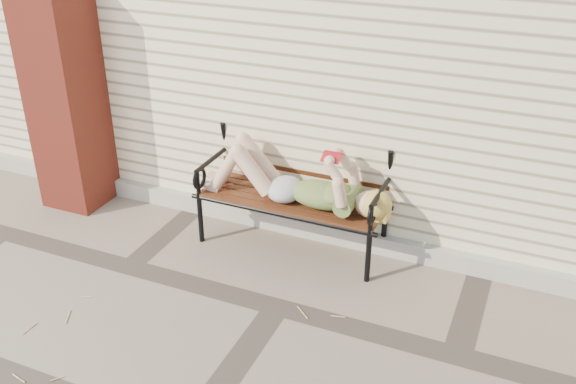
% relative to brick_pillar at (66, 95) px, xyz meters
% --- Properties ---
extents(ground, '(80.00, 80.00, 0.00)m').
position_rel_brick_pillar_xyz_m(ground, '(2.30, -0.75, -1.00)').
color(ground, '#7B695E').
rests_on(ground, ground).
extents(house_wall, '(8.00, 4.00, 3.00)m').
position_rel_brick_pillar_xyz_m(house_wall, '(2.30, 2.25, 0.50)').
color(house_wall, '#F5E6BF').
rests_on(house_wall, ground).
extents(foundation_strip, '(8.00, 0.10, 0.15)m').
position_rel_brick_pillar_xyz_m(foundation_strip, '(2.30, 0.22, -0.93)').
color(foundation_strip, '#AEA99D').
rests_on(foundation_strip, ground).
extents(brick_pillar, '(0.50, 0.50, 2.00)m').
position_rel_brick_pillar_xyz_m(brick_pillar, '(0.00, 0.00, 0.00)').
color(brick_pillar, maroon).
rests_on(brick_pillar, ground).
extents(garden_bench, '(1.60, 0.64, 1.03)m').
position_rel_brick_pillar_xyz_m(garden_bench, '(2.08, 0.11, -0.42)').
color(garden_bench, black).
rests_on(garden_bench, ground).
extents(reading_woman, '(1.51, 0.34, 0.47)m').
position_rel_brick_pillar_xyz_m(reading_woman, '(2.09, -0.01, -0.39)').
color(reading_woman, '#093B42').
rests_on(reading_woman, ground).
extents(straw_scatter, '(2.75, 1.65, 0.01)m').
position_rel_brick_pillar_xyz_m(straw_scatter, '(1.90, -1.52, -0.99)').
color(straw_scatter, '#D4B767').
rests_on(straw_scatter, ground).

